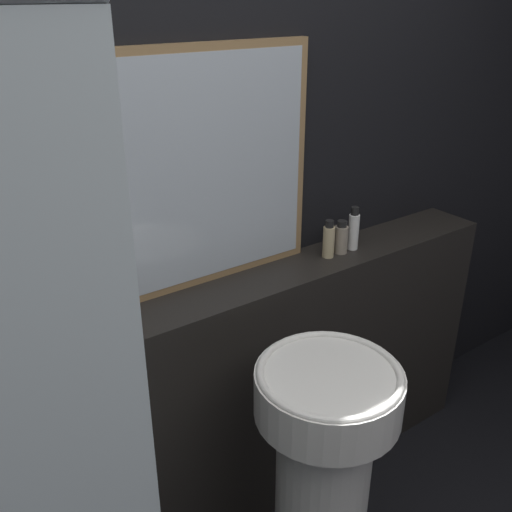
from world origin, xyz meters
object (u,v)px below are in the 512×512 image
lotion_bottle (354,230)px  shampoo_bottle (329,240)px  pedestal_sink (323,476)px  conditioner_bottle (341,238)px  towel_stack (89,322)px  mirror (217,169)px

lotion_bottle → shampoo_bottle: bearing=180.0°
pedestal_sink → lotion_bottle: lotion_bottle is taller
pedestal_sink → conditioner_bottle: conditioner_bottle is taller
shampoo_bottle → lotion_bottle: 0.12m
pedestal_sink → lotion_bottle: (0.53, 0.47, 0.53)m
pedestal_sink → lotion_bottle: size_ratio=5.55×
pedestal_sink → conditioner_bottle: bearing=44.9°
pedestal_sink → towel_stack: 0.84m
pedestal_sink → lotion_bottle: bearing=41.4°
pedestal_sink → towel_stack: (-0.50, 0.47, 0.49)m
pedestal_sink → towel_stack: size_ratio=4.00×
mirror → towel_stack: 0.61m
mirror → lotion_bottle: (0.53, -0.10, -0.30)m
conditioner_bottle → pedestal_sink: bearing=-135.1°
mirror → shampoo_bottle: size_ratio=5.31×
pedestal_sink → shampoo_bottle: 0.81m
towel_stack → conditioner_bottle: (0.97, 0.00, 0.02)m
pedestal_sink → conditioner_bottle: size_ratio=7.31×
mirror → conditioner_bottle: (0.47, -0.10, -0.32)m
mirror → shampoo_bottle: (0.41, -0.10, -0.31)m
mirror → lotion_bottle: 0.62m
mirror → towel_stack: (-0.50, -0.10, -0.34)m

